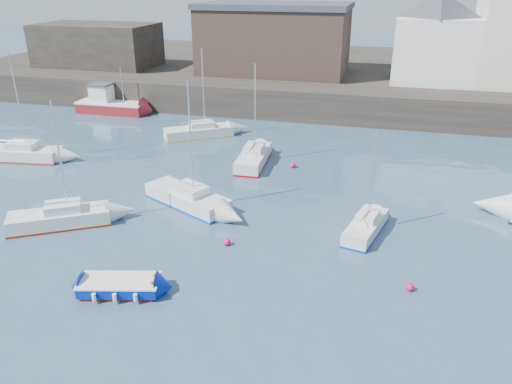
% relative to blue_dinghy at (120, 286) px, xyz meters
% --- Properties ---
extents(water, '(220.00, 220.00, 0.00)m').
position_rel_blue_dinghy_xyz_m(water, '(3.89, -2.73, -0.38)').
color(water, '#2D4760').
rests_on(water, ground).
extents(quay_wall, '(90.00, 5.00, 3.00)m').
position_rel_blue_dinghy_xyz_m(quay_wall, '(3.89, 32.27, 1.12)').
color(quay_wall, '#28231E').
rests_on(quay_wall, ground).
extents(land_strip, '(90.00, 32.00, 2.80)m').
position_rel_blue_dinghy_xyz_m(land_strip, '(3.89, 50.27, 1.02)').
color(land_strip, '#28231E').
rests_on(land_strip, ground).
extents(bldg_east_d, '(11.14, 11.14, 8.95)m').
position_rel_blue_dinghy_xyz_m(bldg_east_d, '(14.89, 38.77, 6.98)').
color(bldg_east_d, white).
rests_on(bldg_east_d, land_strip).
extents(warehouse, '(16.40, 10.40, 7.60)m').
position_rel_blue_dinghy_xyz_m(warehouse, '(-2.11, 40.27, 6.24)').
color(warehouse, '#3D2D26').
rests_on(warehouse, land_strip).
extents(bldg_west, '(14.00, 8.00, 5.00)m').
position_rel_blue_dinghy_xyz_m(bldg_west, '(-24.11, 39.27, 4.92)').
color(bldg_west, '#353028').
rests_on(bldg_west, land_strip).
extents(blue_dinghy, '(3.86, 2.37, 0.68)m').
position_rel_blue_dinghy_xyz_m(blue_dinghy, '(0.00, 0.00, 0.00)').
color(blue_dinghy, maroon).
rests_on(blue_dinghy, ground).
extents(fishing_boat, '(7.23, 2.81, 4.76)m').
position_rel_blue_dinghy_xyz_m(fishing_boat, '(-16.94, 28.77, 0.54)').
color(fishing_boat, maroon).
rests_on(fishing_boat, ground).
extents(sailboat_a, '(5.67, 4.43, 7.23)m').
position_rel_blue_dinghy_xyz_m(sailboat_a, '(-6.56, 5.07, 0.13)').
color(sailboat_a, silver).
rests_on(sailboat_a, ground).
extents(sailboat_b, '(6.32, 4.50, 7.85)m').
position_rel_blue_dinghy_xyz_m(sailboat_b, '(-0.57, 9.55, 0.13)').
color(sailboat_b, silver).
rests_on(sailboat_b, ground).
extents(sailboat_c, '(2.41, 4.57, 5.75)m').
position_rel_blue_dinghy_xyz_m(sailboat_c, '(10.37, 8.61, 0.06)').
color(sailboat_c, silver).
rests_on(sailboat_c, ground).
extents(sailboat_e, '(6.50, 2.88, 8.08)m').
position_rel_blue_dinghy_xyz_m(sailboat_e, '(-16.22, 14.03, 0.15)').
color(sailboat_e, silver).
rests_on(sailboat_e, ground).
extents(sailboat_f, '(2.14, 5.79, 7.41)m').
position_rel_blue_dinghy_xyz_m(sailboat_f, '(1.46, 17.76, 0.14)').
color(sailboat_f, silver).
rests_on(sailboat_f, ground).
extents(sailboat_h, '(6.00, 4.93, 7.67)m').
position_rel_blue_dinghy_xyz_m(sailboat_h, '(-4.99, 23.09, 0.12)').
color(sailboat_h, silver).
rests_on(sailboat_h, ground).
extents(buoy_near, '(0.40, 0.40, 0.40)m').
position_rel_blue_dinghy_xyz_m(buoy_near, '(3.34, 5.36, -0.38)').
color(buoy_near, '#F10C53').
rests_on(buoy_near, ground).
extents(buoy_mid, '(0.38, 0.38, 0.38)m').
position_rel_blue_dinghy_xyz_m(buoy_mid, '(12.67, 3.55, -0.38)').
color(buoy_mid, '#F10C53').
rests_on(buoy_mid, ground).
extents(buoy_far, '(0.42, 0.42, 0.42)m').
position_rel_blue_dinghy_xyz_m(buoy_far, '(4.52, 17.70, -0.38)').
color(buoy_far, '#F10C53').
rests_on(buoy_far, ground).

